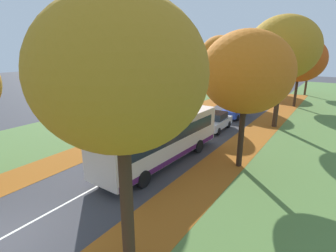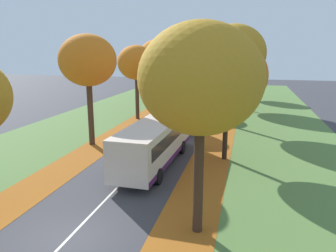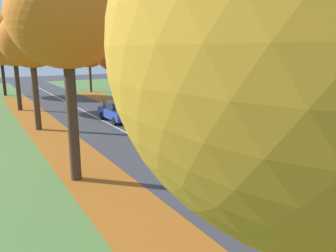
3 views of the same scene
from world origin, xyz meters
The scene contains 17 objects.
grass_verge_left centered at (-9.20, 20.00, 0.00)m, with size 12.00×90.00×0.01m, color #517538.
leaf_litter_left centered at (-4.60, 14.00, 0.01)m, with size 2.80×60.00×0.00m, color #9E5619.
grass_verge_right centered at (9.20, 20.00, 0.00)m, with size 12.00×90.00×0.01m, color #517538.
leaf_litter_right centered at (4.60, 14.00, 0.01)m, with size 2.80×60.00×0.00m, color #9E5619.
road_centre_line centered at (0.00, 20.00, 0.00)m, with size 0.12×80.00×0.01m, color silver.
tree_left_near centered at (-5.38, 13.16, 6.82)m, with size 4.53×4.53×8.91m.
tree_left_mid centered at (-5.09, 24.00, 6.26)m, with size 4.21×4.21×8.20m.
tree_left_far centered at (-5.16, 33.49, 6.65)m, with size 5.50×5.50×9.15m.
tree_left_distant centered at (-5.36, 46.23, 6.63)m, with size 6.31×6.31×9.49m.
tree_right_nearest centered at (5.14, 1.99, 6.54)m, with size 4.95×4.95×8.80m.
tree_right_near centered at (5.57, 11.99, 5.93)m, with size 5.38×5.38×8.36m.
tree_right_mid centered at (5.44, 22.56, 7.32)m, with size 6.26×6.26×10.16m.
tree_right_far centered at (5.47, 33.70, 5.99)m, with size 6.14×6.14×8.76m.
tree_right_distant centered at (5.42, 44.44, 5.41)m, with size 4.51×4.51×7.45m.
bus centered at (1.07, 9.72, 1.70)m, with size 2.92×10.48×2.98m.
car_silver_lead centered at (1.13, 18.45, 0.81)m, with size 1.86×4.24×1.62m.
car_blue_following centered at (0.93, 23.90, 0.81)m, with size 1.84×4.23×1.62m.
Camera 1 is at (10.35, -3.44, 7.25)m, focal length 28.00 mm.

